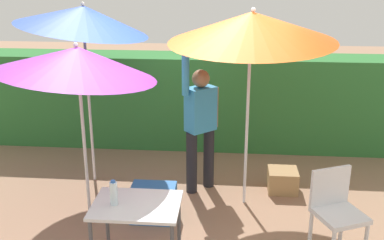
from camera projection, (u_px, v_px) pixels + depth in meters
name	position (u px, v px, depth m)	size (l,w,h in m)	color
ground_plane	(190.00, 217.00, 5.44)	(24.00, 24.00, 0.00)	#937056
hedge_row	(203.00, 101.00, 7.38)	(8.00, 0.70, 1.47)	#2D7033
umbrella_rainbow	(77.00, 61.00, 4.86)	(1.74, 1.72, 2.14)	silver
umbrella_orange	(83.00, 18.00, 5.70)	(1.67, 1.65, 2.45)	silver
umbrella_yellow	(252.00, 27.00, 5.08)	(1.88, 1.89, 2.40)	silver
person_vendor	(200.00, 122.00, 5.82)	(0.47, 0.43, 1.88)	black
chair_plastic	(336.00, 208.00, 4.63)	(0.58, 0.58, 0.89)	silver
cooler_box	(153.00, 203.00, 5.36)	(0.51, 0.36, 0.40)	#2D6BB7
crate_cardboard	(283.00, 180.00, 6.03)	(0.38, 0.36, 0.29)	#9E7A4C
folding_table	(137.00, 213.00, 4.25)	(0.80, 0.60, 0.75)	#4C4C51
bottle_water	(114.00, 193.00, 4.17)	(0.07, 0.07, 0.24)	silver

